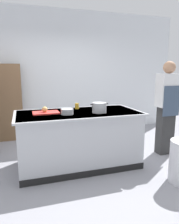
% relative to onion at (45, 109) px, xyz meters
% --- Properties ---
extents(ground_plane, '(10.00, 10.00, 0.00)m').
position_rel_onion_xyz_m(ground_plane, '(0.52, -0.07, -0.96)').
color(ground_plane, gray).
extents(back_wall, '(6.40, 0.12, 3.00)m').
position_rel_onion_xyz_m(back_wall, '(0.52, 2.03, 0.54)').
color(back_wall, silver).
rests_on(back_wall, ground_plane).
extents(counter_island, '(1.98, 0.98, 0.90)m').
position_rel_onion_xyz_m(counter_island, '(0.52, -0.07, -0.50)').
color(counter_island, '#B7BABF').
rests_on(counter_island, ground_plane).
extents(cutting_board, '(0.40, 0.28, 0.02)m').
position_rel_onion_xyz_m(cutting_board, '(0.01, -0.00, -0.05)').
color(cutting_board, red).
rests_on(cutting_board, counter_island).
extents(onion, '(0.09, 0.09, 0.09)m').
position_rel_onion_xyz_m(onion, '(0.00, 0.00, 0.00)').
color(onion, tan).
rests_on(onion, cutting_board).
extents(stock_pot, '(0.29, 0.22, 0.16)m').
position_rel_onion_xyz_m(stock_pot, '(0.83, -0.20, 0.02)').
color(stock_pot, '#B7BABF').
rests_on(stock_pot, counter_island).
extents(mixing_bowl, '(0.19, 0.19, 0.08)m').
position_rel_onion_xyz_m(mixing_bowl, '(0.31, -0.19, -0.02)').
color(mixing_bowl, '#B7BABF').
rests_on(mixing_bowl, counter_island).
extents(juice_cup, '(0.07, 0.07, 0.10)m').
position_rel_onion_xyz_m(juice_cup, '(0.57, 0.22, -0.01)').
color(juice_cup, yellow).
rests_on(juice_cup, counter_island).
extents(person_chef, '(0.38, 0.25, 1.72)m').
position_rel_onion_xyz_m(person_chef, '(2.21, -0.06, -0.05)').
color(person_chef, '#2B2B2B').
rests_on(person_chef, ground_plane).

